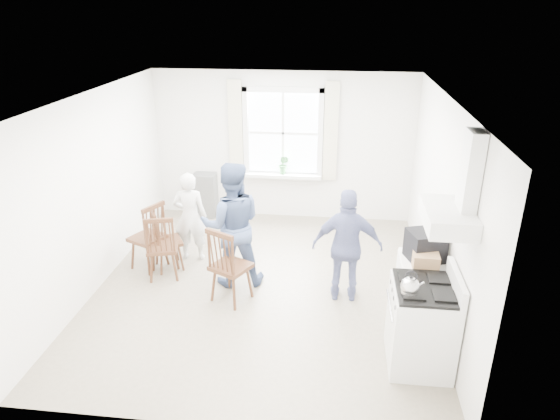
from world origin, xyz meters
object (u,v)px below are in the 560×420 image
object	(u,v)px
windsor_chair_c	(152,230)
person_left	(190,217)
stereo_stack	(425,245)
windsor_chair_a	(161,241)
person_right	(347,246)
low_cabinet	(419,292)
person_mid	(232,225)
gas_stove	(422,325)
windsor_chair_b	(225,259)

from	to	relation	value
windsor_chair_c	person_left	size ratio (longest dim) A/B	0.75
stereo_stack	windsor_chair_c	distance (m)	3.79
windsor_chair_a	person_right	xyz separation A→B (m)	(2.54, -0.17, 0.16)
low_cabinet	stereo_stack	xyz separation A→B (m)	(0.01, 0.01, 0.62)
stereo_stack	windsor_chair_a	world-z (taller)	stereo_stack
low_cabinet	person_mid	distance (m)	2.55
person_left	person_right	xyz separation A→B (m)	(2.31, -0.85, 0.08)
person_left	person_mid	size ratio (longest dim) A/B	0.79
gas_stove	stereo_stack	bearing A→B (deg)	83.68
stereo_stack	windsor_chair_b	bearing A→B (deg)	175.62
stereo_stack	windsor_chair_c	xyz separation A→B (m)	(-3.64, 0.95, -0.44)
gas_stove	windsor_chair_a	xyz separation A→B (m)	(-3.33, 1.37, 0.12)
windsor_chair_a	person_mid	bearing A→B (deg)	4.04
windsor_chair_b	windsor_chair_c	size ratio (longest dim) A/B	1.02
low_cabinet	stereo_stack	world-z (taller)	stereo_stack
windsor_chair_a	person_mid	distance (m)	1.03
person_left	windsor_chair_b	bearing A→B (deg)	119.23
windsor_chair_b	person_left	world-z (taller)	person_left
gas_stove	low_cabinet	distance (m)	0.70
gas_stove	person_right	world-z (taller)	person_right
stereo_stack	low_cabinet	bearing A→B (deg)	-139.46
stereo_stack	person_mid	bearing A→B (deg)	163.18
person_left	person_right	distance (m)	2.47
person_mid	person_right	bearing A→B (deg)	158.27
person_right	windsor_chair_c	bearing A→B (deg)	-9.84
windsor_chair_a	stereo_stack	bearing A→B (deg)	-10.97
windsor_chair_a	person_left	size ratio (longest dim) A/B	0.71
windsor_chair_c	gas_stove	bearing A→B (deg)	-24.99
person_mid	stereo_stack	bearing A→B (deg)	150.37
low_cabinet	stereo_stack	size ratio (longest dim) A/B	1.89
windsor_chair_c	person_right	bearing A→B (deg)	-9.52
person_mid	person_right	xyz separation A→B (m)	(1.55, -0.24, -0.11)
gas_stove	stereo_stack	xyz separation A→B (m)	(0.08, 0.71, 0.59)
gas_stove	person_left	bearing A→B (deg)	146.64
windsor_chair_c	windsor_chair_a	bearing A→B (deg)	-51.34
gas_stove	low_cabinet	bearing A→B (deg)	84.32
windsor_chair_b	person_left	bearing A→B (deg)	124.05
stereo_stack	person_left	bearing A→B (deg)	157.23
windsor_chair_b	person_right	distance (m)	1.57
stereo_stack	person_mid	world-z (taller)	person_mid
low_cabinet	person_mid	world-z (taller)	person_mid
low_cabinet	stereo_stack	bearing A→B (deg)	40.54
person_left	windsor_chair_c	bearing A→B (deg)	35.18
windsor_chair_b	person_right	size ratio (longest dim) A/B	0.69
windsor_chair_b	person_mid	xyz separation A→B (m)	(-0.01, 0.55, 0.23)
low_cabinet	windsor_chair_c	world-z (taller)	windsor_chair_c
low_cabinet	windsor_chair_b	bearing A→B (deg)	175.43
gas_stove	windsor_chair_c	distance (m)	3.93
person_left	low_cabinet	bearing A→B (deg)	152.24
low_cabinet	person_left	size ratio (longest dim) A/B	0.65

